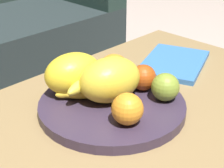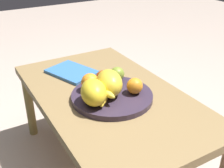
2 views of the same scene
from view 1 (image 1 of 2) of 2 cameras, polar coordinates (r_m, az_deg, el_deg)
coffee_table at (r=0.99m, az=2.45°, el=-5.78°), size 1.07×0.63×0.45m
fruit_bowl at (r=0.93m, az=0.00°, el=-3.43°), size 0.37×0.37×0.03m
melon_large_front at (r=0.91m, az=-0.30°, el=0.67°), size 0.19×0.15×0.11m
melon_smaller_beside at (r=0.95m, az=-6.05°, el=1.64°), size 0.17×0.14×0.11m
orange_front at (r=0.82m, az=2.40°, el=-3.89°), size 0.07×0.07×0.07m
orange_left at (r=1.00m, az=0.32°, el=2.33°), size 0.08×0.08×0.08m
apple_front at (r=0.97m, az=5.04°, el=0.95°), size 0.07×0.07×0.07m
apple_left at (r=0.93m, az=8.26°, el=-0.46°), size 0.07×0.07×0.07m
banana_bunch at (r=0.94m, az=-3.75°, el=-0.56°), size 0.16×0.12×0.06m
magazine at (r=1.20m, az=9.58°, el=3.29°), size 0.30×0.26×0.02m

